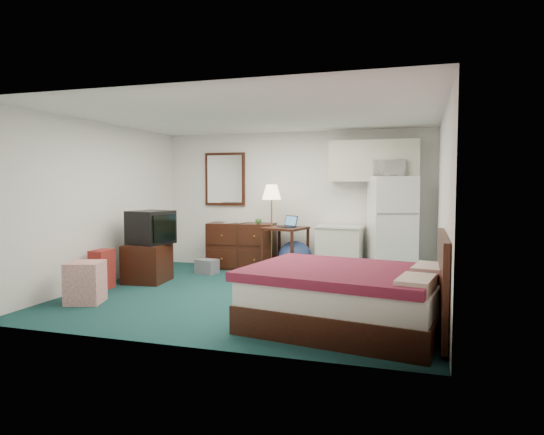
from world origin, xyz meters
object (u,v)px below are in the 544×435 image
(bed, at_px, (346,299))
(dresser, at_px, (242,246))
(fridge, at_px, (392,227))
(suitcase, at_px, (102,269))
(desk, at_px, (285,250))
(kitchen_counter, at_px, (340,251))
(floor_lamp, at_px, (272,229))
(tv_stand, at_px, (147,263))

(bed, bearing_deg, dresser, 136.95)
(dresser, bearing_deg, fridge, -8.01)
(suitcase, bearing_deg, desk, 40.04)
(kitchen_counter, bearing_deg, floor_lamp, -170.09)
(floor_lamp, bearing_deg, dresser, 160.40)
(bed, distance_m, tv_stand, 3.72)
(desk, distance_m, tv_stand, 2.33)
(desk, bearing_deg, kitchen_counter, 26.80)
(suitcase, bearing_deg, dresser, 57.82)
(dresser, bearing_deg, kitchen_counter, -8.08)
(bed, distance_m, suitcase, 3.85)
(fridge, distance_m, suitcase, 4.63)
(desk, bearing_deg, tv_stand, -130.92)
(fridge, bearing_deg, suitcase, -169.52)
(tv_stand, bearing_deg, bed, -30.22)
(fridge, relative_size, suitcase, 2.88)
(desk, xyz_separation_m, tv_stand, (-1.91, -1.34, -0.10))
(desk, bearing_deg, bed, -48.63)
(floor_lamp, height_order, kitchen_counter, floor_lamp)
(tv_stand, bearing_deg, floor_lamp, 34.34)
(bed, height_order, suitcase, bed)
(fridge, xyz_separation_m, tv_stand, (-3.69, -1.52, -0.54))
(tv_stand, height_order, suitcase, tv_stand)
(kitchen_counter, bearing_deg, tv_stand, -148.96)
(floor_lamp, relative_size, tv_stand, 2.34)
(dresser, xyz_separation_m, tv_stand, (-1.00, -1.62, -0.12))
(dresser, bearing_deg, tv_stand, -127.50)
(kitchen_counter, xyz_separation_m, fridge, (0.87, -0.03, 0.43))
(kitchen_counter, bearing_deg, desk, -164.88)
(floor_lamp, xyz_separation_m, bed, (1.75, -2.92, -0.45))
(floor_lamp, relative_size, desk, 1.91)
(desk, distance_m, suitcase, 3.03)
(dresser, xyz_separation_m, desk, (0.91, -0.28, -0.01))
(tv_stand, bearing_deg, dresser, 52.41)
(kitchen_counter, height_order, bed, kitchen_counter)
(fridge, bearing_deg, tv_stand, -175.47)
(dresser, height_order, tv_stand, dresser)
(floor_lamp, distance_m, suitcase, 2.91)
(tv_stand, distance_m, suitcase, 0.75)
(floor_lamp, height_order, desk, floor_lamp)
(floor_lamp, distance_m, fridge, 2.05)
(kitchen_counter, height_order, suitcase, kitchen_counter)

